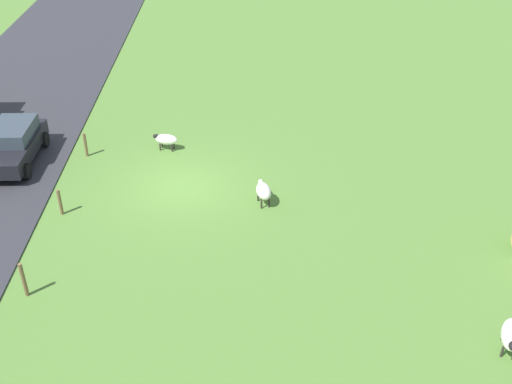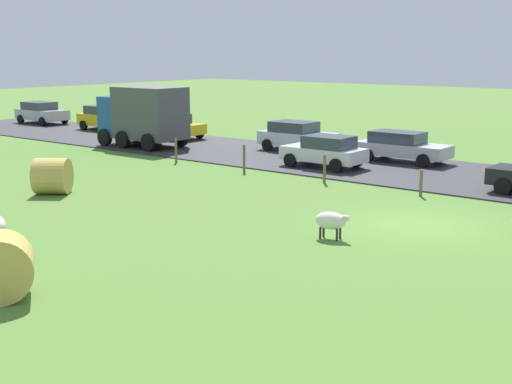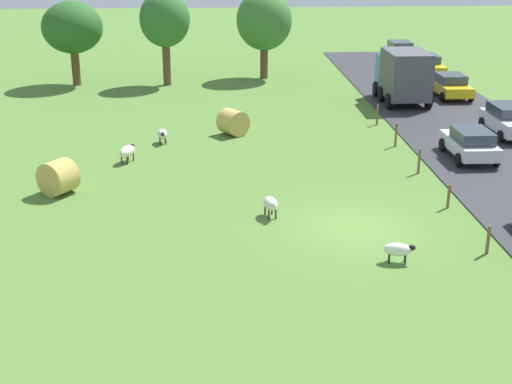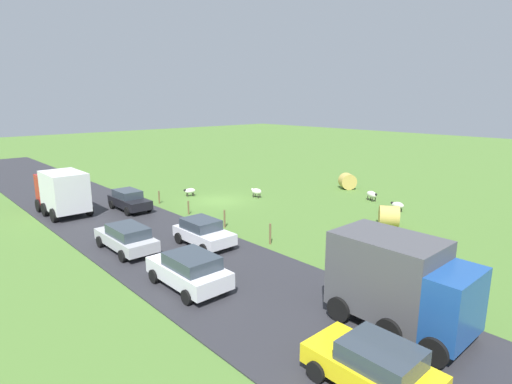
{
  "view_description": "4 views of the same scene",
  "coord_description": "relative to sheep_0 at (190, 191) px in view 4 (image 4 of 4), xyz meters",
  "views": [
    {
      "loc": [
        -2.37,
        20.28,
        12.49
      ],
      "look_at": [
        -2.79,
        2.83,
        1.5
      ],
      "focal_mm": 43.38,
      "sensor_mm": 36.0,
      "label": 1
    },
    {
      "loc": [
        -19.87,
        -9.06,
        5.48
      ],
      "look_at": [
        -3.91,
        3.43,
        1.27
      ],
      "focal_mm": 48.24,
      "sensor_mm": 36.0,
      "label": 2
    },
    {
      "loc": [
        -5.26,
        -24.44,
        10.63
      ],
      "look_at": [
        -3.73,
        0.27,
        1.43
      ],
      "focal_mm": 49.86,
      "sensor_mm": 36.0,
      "label": 3
    },
    {
      "loc": [
        20.01,
        26.66,
        8.28
      ],
      "look_at": [
        -0.55,
        4.01,
        1.35
      ],
      "focal_mm": 28.67,
      "sensor_mm": 36.0,
      "label": 4
    }
  ],
  "objects": [
    {
      "name": "hay_bale_1",
      "position": [
        -5.06,
        16.26,
        0.22
      ],
      "size": [
        1.86,
        1.83,
        1.38
      ],
      "primitive_type": "cylinder",
      "rotation": [
        1.57,
        0.0,
        0.62
      ],
      "color": "tan",
      "rests_on": "ground_plane"
    },
    {
      "name": "fence_post_4",
      "position": [
        3.27,
        17.79,
        0.12
      ],
      "size": [
        0.12,
        0.12,
        1.19
      ],
      "primitive_type": "cylinder",
      "color": "brown",
      "rests_on": "ground_plane"
    },
    {
      "name": "hay_bale_0",
      "position": [
        -12.75,
        7.48,
        0.26
      ],
      "size": [
        1.86,
        1.78,
        1.47
      ],
      "primitive_type": "cylinder",
      "rotation": [
        1.57,
        0.0,
        2.53
      ],
      "color": "tan",
      "rests_on": "ground_plane"
    },
    {
      "name": "sheep_3",
      "position": [
        -8.81,
        14.82,
        0.02
      ],
      "size": [
        0.61,
        1.06,
        0.76
      ],
      "color": "beige",
      "rests_on": "ground_plane"
    },
    {
      "name": "sheep_2",
      "position": [
        -3.97,
        4.31,
        0.07
      ],
      "size": [
        0.7,
        1.1,
        0.81
      ],
      "color": "silver",
      "rests_on": "ground_plane"
    },
    {
      "name": "sheep_0",
      "position": [
        0.0,
        0.0,
        0.0
      ],
      "size": [
        1.11,
        0.65,
        0.7
      ],
      "color": "white",
      "rests_on": "ground_plane"
    },
    {
      "name": "sheep_1",
      "position": [
        -10.31,
        11.66,
        0.08
      ],
      "size": [
        0.93,
        1.31,
        0.83
      ],
      "color": "silver",
      "rests_on": "ground_plane"
    },
    {
      "name": "fence_post_3",
      "position": [
        3.27,
        13.47,
        0.15
      ],
      "size": [
        0.12,
        0.12,
        1.26
      ],
      "primitive_type": "cylinder",
      "color": "brown",
      "rests_on": "ground_plane"
    },
    {
      "name": "car_0",
      "position": [
        9.93,
        15.14,
        0.41
      ],
      "size": [
        2.18,
        4.23,
        1.59
      ],
      "color": "silver",
      "rests_on": "road_strip"
    },
    {
      "name": "truck_0",
      "position": [
        6.07,
        23.04,
        1.39
      ],
      "size": [
        2.81,
        5.0,
        3.38
      ],
      "color": "#1E4C99",
      "rests_on": "road_strip"
    },
    {
      "name": "road_strip",
      "position": [
        8.02,
        3.05,
        -0.45
      ],
      "size": [
        8.0,
        80.0,
        0.06
      ],
      "primitive_type": "cube",
      "color": "#2D2D33",
      "rests_on": "ground_plane"
    },
    {
      "name": "car_4",
      "position": [
        6.32,
        11.06,
        0.36
      ],
      "size": [
        2.04,
        3.87,
        1.49
      ],
      "color": "silver",
      "rests_on": "road_strip"
    },
    {
      "name": "truck_1",
      "position": [
        10.11,
        -1.2,
        1.31
      ],
      "size": [
        2.69,
        4.93,
        3.19
      ],
      "color": "#B21919",
      "rests_on": "road_strip"
    },
    {
      "name": "fence_post_2",
      "position": [
        3.27,
        9.14,
        0.12
      ],
      "size": [
        0.12,
        0.12,
        1.19
      ],
      "primitive_type": "cylinder",
      "color": "brown",
      "rests_on": "ground_plane"
    },
    {
      "name": "car_1",
      "position": [
        9.69,
        24.34,
        0.37
      ],
      "size": [
        2.09,
        3.82,
        1.5
      ],
      "color": "yellow",
      "rests_on": "road_strip"
    },
    {
      "name": "ground_plane",
      "position": [
        -0.88,
        3.05,
        -0.48
      ],
      "size": [
        160.0,
        160.0,
        0.0
      ],
      "primitive_type": "plane",
      "color": "#517A33"
    },
    {
      "name": "car_6",
      "position": [
        10.0,
        8.97,
        0.36
      ],
      "size": [
        2.01,
        4.53,
        1.48
      ],
      "color": "#B7B7BC",
      "rests_on": "road_strip"
    },
    {
      "name": "fence_post_0",
      "position": [
        3.27,
        0.49,
        0.05
      ],
      "size": [
        0.12,
        0.12,
        1.05
      ],
      "primitive_type": "cylinder",
      "color": "brown",
      "rests_on": "ground_plane"
    },
    {
      "name": "car_5",
      "position": [
        6.04,
        0.93,
        0.37
      ],
      "size": [
        1.93,
        4.12,
        1.51
      ],
      "color": "black",
      "rests_on": "road_strip"
    },
    {
      "name": "fence_post_1",
      "position": [
        3.27,
        4.82,
        0.03
      ],
      "size": [
        0.12,
        0.12,
        1.01
      ],
      "primitive_type": "cylinder",
      "color": "brown",
      "rests_on": "ground_plane"
    }
  ]
}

